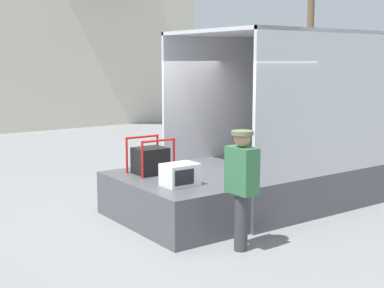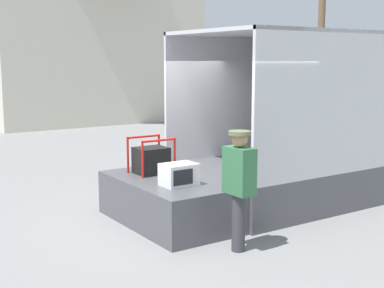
{
  "view_description": "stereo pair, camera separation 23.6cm",
  "coord_description": "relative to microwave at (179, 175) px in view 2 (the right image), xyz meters",
  "views": [
    {
      "loc": [
        -5.04,
        -6.78,
        2.53
      ],
      "look_at": [
        -0.36,
        -0.2,
        1.25
      ],
      "focal_mm": 50.0,
      "sensor_mm": 36.0,
      "label": 1
    },
    {
      "loc": [
        -4.85,
        -6.91,
        2.53
      ],
      "look_at": [
        -0.36,
        -0.2,
        1.25
      ],
      "focal_mm": 50.0,
      "sensor_mm": 36.0,
      "label": 2
    }
  ],
  "objects": [
    {
      "name": "ground_plane",
      "position": [
        0.75,
        0.45,
        -0.86
      ],
      "size": [
        160.0,
        160.0,
        0.0
      ],
      "primitive_type": "plane",
      "color": "gray"
    },
    {
      "name": "portable_generator",
      "position": [
        0.1,
        0.97,
        0.06
      ],
      "size": [
        0.62,
        0.54,
        0.59
      ],
      "color": "black",
      "rests_on": "tailgate_deck"
    },
    {
      "name": "microwave",
      "position": [
        0.0,
        0.0,
        0.0
      ],
      "size": [
        0.51,
        0.38,
        0.33
      ],
      "color": "white",
      "rests_on": "tailgate_deck"
    },
    {
      "name": "worker_person",
      "position": [
        0.21,
        -1.13,
        0.12
      ],
      "size": [
        0.29,
        0.44,
        1.62
      ],
      "color": "#38383D",
      "rests_on": "ground"
    },
    {
      "name": "house_backdrop",
      "position": [
        4.85,
        16.1,
        3.21
      ],
      "size": [
        8.82,
        8.09,
        7.99
      ],
      "color": "beige",
      "rests_on": "ground"
    },
    {
      "name": "tailgate_deck",
      "position": [
        0.09,
        0.45,
        -0.51
      ],
      "size": [
        1.32,
        2.33,
        0.7
      ],
      "primitive_type": "cube",
      "color": "#4C4C51",
      "rests_on": "ground"
    },
    {
      "name": "utility_pole",
      "position": [
        12.49,
        8.94,
        3.94
      ],
      "size": [
        1.8,
        0.28,
        9.27
      ],
      "color": "brown",
      "rests_on": "ground"
    }
  ]
}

